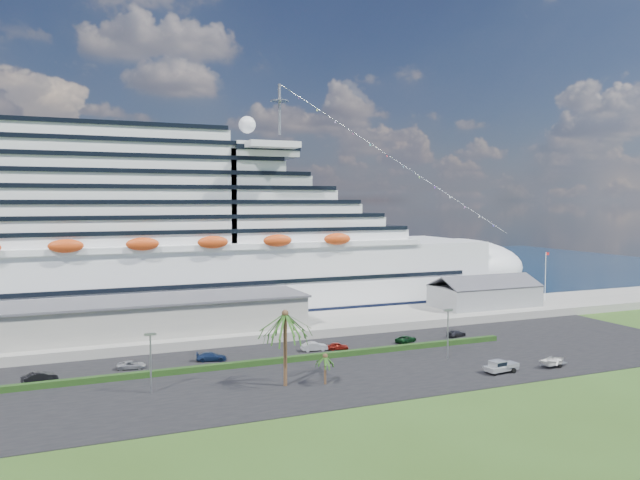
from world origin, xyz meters
name	(u,v)px	position (x,y,z in m)	size (l,w,h in m)	color
ground	(361,386)	(0.00, 0.00, 0.00)	(420.00, 420.00, 0.00)	#2F4918
asphalt_lot	(330,367)	(0.00, 11.00, 0.06)	(140.00, 38.00, 0.12)	black
wharf	(272,327)	(0.00, 40.00, 0.90)	(240.00, 20.00, 1.80)	gray
water	(187,279)	(0.00, 130.00, 0.01)	(420.00, 160.00, 0.02)	#0B1B31
cruise_ship	(145,244)	(-21.53, 64.00, 16.69)	(191.00, 38.00, 54.00)	silver
terminal_building	(144,316)	(-25.00, 40.00, 5.01)	(61.00, 15.00, 6.30)	gray
port_shed	(485,295)	(52.00, 40.00, 4.40)	(24.00, 12.31, 7.37)	gray
flagpole	(546,275)	(70.04, 40.00, 8.27)	(1.08, 0.16, 12.00)	silver
hedge	(272,361)	(-8.00, 16.00, 0.57)	(88.00, 1.10, 0.90)	black
lamp_post_left	(151,355)	(-28.00, 8.00, 5.34)	(1.60, 0.35, 8.27)	gray
lamp_post_right	(448,327)	(20.00, 8.00, 5.34)	(1.60, 0.35, 8.27)	gray
palm_tall	(285,322)	(-10.00, 4.00, 9.20)	(8.82, 8.82, 11.13)	#47301E
palm_short	(325,360)	(-4.50, 2.50, 3.67)	(3.53, 3.53, 4.56)	#47301E
parked_car_1	(40,377)	(-42.19, 19.06, 0.91)	(1.67, 4.78, 1.58)	black
parked_car_2	(131,365)	(-29.18, 21.64, 0.73)	(2.02, 4.38, 1.22)	#9B9CA3
parked_car_3	(211,357)	(-16.59, 21.64, 0.83)	(1.99, 4.89, 1.42)	#15264A
parked_car_4	(338,346)	(5.63, 20.62, 0.77)	(1.54, 3.83, 1.31)	maroon
parked_car_5	(314,346)	(1.57, 21.43, 0.89)	(1.63, 4.68, 1.54)	#A7A9AE
parked_car_6	(406,339)	(19.65, 20.89, 0.75)	(2.10, 4.56, 1.27)	black
parked_car_7	(456,333)	(31.06, 21.36, 0.75)	(1.76, 4.34, 1.26)	black
pickup_truck	(501,366)	(22.53, -2.41, 1.17)	(5.60, 2.56, 1.91)	black
boat_trailer	(554,360)	(32.49, -2.97, 1.16)	(5.66, 4.13, 1.57)	gray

